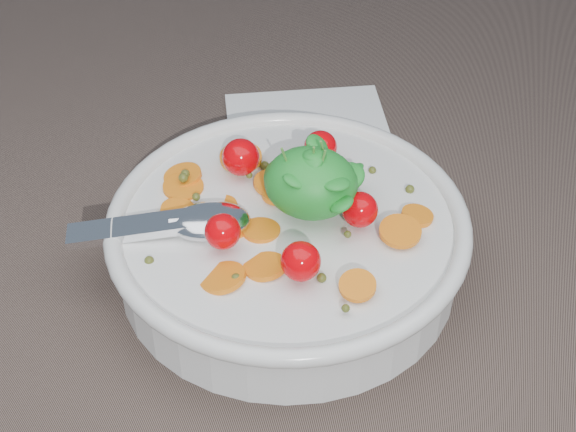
# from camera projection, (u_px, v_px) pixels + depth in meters

# --- Properties ---
(ground) EXTENTS (6.00, 6.00, 0.00)m
(ground) POSITION_uv_depth(u_px,v_px,m) (252.00, 266.00, 0.66)
(ground) COLOR brown
(ground) RESTS_ON ground
(bowl) EXTENTS (0.28, 0.26, 0.11)m
(bowl) POSITION_uv_depth(u_px,v_px,m) (288.00, 238.00, 0.64)
(bowl) COLOR white
(bowl) RESTS_ON ground
(napkin) EXTENTS (0.17, 0.16, 0.01)m
(napkin) POSITION_uv_depth(u_px,v_px,m) (309.00, 131.00, 0.78)
(napkin) COLOR white
(napkin) RESTS_ON ground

